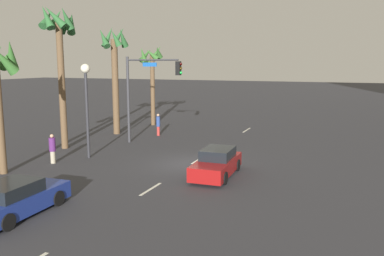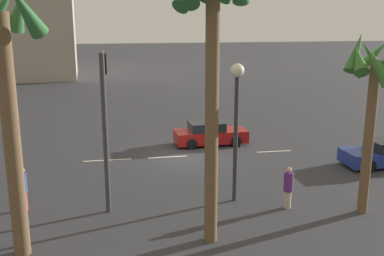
% 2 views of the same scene
% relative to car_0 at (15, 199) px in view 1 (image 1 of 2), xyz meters
% --- Properties ---
extents(ground_plane, '(220.00, 220.00, 0.00)m').
position_rel_car_0_xyz_m(ground_plane, '(9.88, -3.36, -0.63)').
color(ground_plane, '#333338').
extents(lane_stripe_2, '(2.06, 0.14, 0.01)m').
position_rel_car_0_xyz_m(lane_stripe_2, '(4.84, -3.36, -0.63)').
color(lane_stripe_2, silver).
rests_on(lane_stripe_2, ground_plane).
extents(lane_stripe_3, '(2.18, 0.14, 0.01)m').
position_rel_car_0_xyz_m(lane_stripe_3, '(11.08, -3.36, -0.63)').
color(lane_stripe_3, silver).
rests_on(lane_stripe_3, ground_plane).
extents(lane_stripe_4, '(2.59, 0.14, 0.01)m').
position_rel_car_0_xyz_m(lane_stripe_4, '(14.37, -3.36, -0.63)').
color(lane_stripe_4, silver).
rests_on(lane_stripe_4, ground_plane).
extents(lane_stripe_5, '(2.50, 0.14, 0.01)m').
position_rel_car_0_xyz_m(lane_stripe_5, '(22.94, -3.36, -0.63)').
color(lane_stripe_5, silver).
rests_on(lane_stripe_5, ground_plane).
extents(car_0, '(4.41, 2.03, 1.36)m').
position_rel_car_0_xyz_m(car_0, '(0.00, 0.00, 0.00)').
color(car_0, navy).
rests_on(car_0, ground_plane).
extents(car_1, '(4.42, 1.95, 1.42)m').
position_rel_car_0_xyz_m(car_1, '(8.21, -5.49, 0.02)').
color(car_1, maroon).
rests_on(car_1, ground_plane).
extents(traffic_signal, '(0.32, 4.41, 6.33)m').
position_rel_car_0_xyz_m(traffic_signal, '(14.29, 2.00, 3.62)').
color(traffic_signal, '#38383D').
rests_on(traffic_signal, ground_plane).
extents(streetlamp, '(0.56, 0.56, 5.82)m').
position_rel_car_0_xyz_m(streetlamp, '(9.01, 3.19, 3.47)').
color(streetlamp, '#2D2D33').
rests_on(streetlamp, ground_plane).
extents(pedestrian_0, '(0.53, 0.53, 1.75)m').
position_rel_car_0_xyz_m(pedestrian_0, '(7.08, 4.32, 0.28)').
color(pedestrian_0, '#B2A58C').
rests_on(pedestrian_0, ground_plane).
extents(pedestrian_1, '(0.44, 0.44, 1.80)m').
position_rel_car_0_xyz_m(pedestrian_1, '(17.62, 2.68, 0.33)').
color(pedestrian_1, '#BF3833').
rests_on(pedestrian_1, ground_plane).
extents(palm_tree_0, '(2.62, 2.47, 8.91)m').
position_rel_car_0_xyz_m(palm_tree_0, '(17.09, 6.35, 5.42)').
color(palm_tree_0, brown).
rests_on(palm_tree_0, ground_plane).
extents(palm_tree_1, '(2.67, 2.32, 7.62)m').
position_rel_car_0_xyz_m(palm_tree_1, '(22.58, 5.85, 4.96)').
color(palm_tree_1, brown).
rests_on(palm_tree_1, ground_plane).
extents(palm_tree_3, '(2.66, 2.58, 9.69)m').
position_rel_car_0_xyz_m(palm_tree_3, '(10.73, 6.48, 6.59)').
color(palm_tree_3, brown).
rests_on(palm_tree_3, ground_plane).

